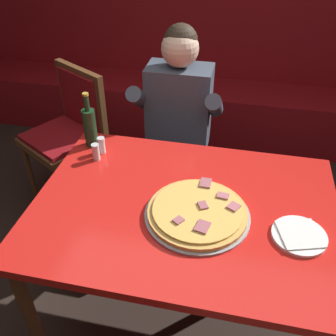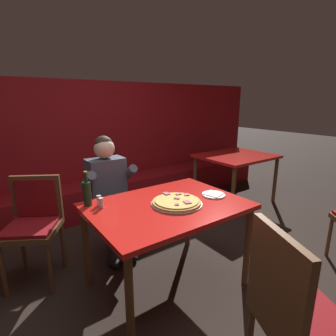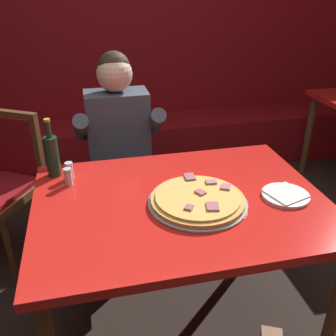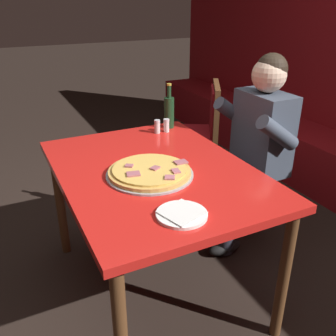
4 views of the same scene
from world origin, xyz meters
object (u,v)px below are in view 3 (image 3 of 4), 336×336
(pizza, at_px, (198,200))
(shaker_parmesan, at_px, (68,178))
(beer_bottle, at_px, (52,155))
(shaker_black_pepper, at_px, (70,171))
(main_dining_table, at_px, (180,214))
(diner_seated_blue_shirt, at_px, (121,149))
(plate_white_paper, at_px, (286,195))
(dining_chair_near_right, at_px, (1,176))

(pizza, height_order, shaker_parmesan, shaker_parmesan)
(beer_bottle, distance_m, shaker_black_pepper, 0.12)
(pizza, xyz_separation_m, beer_bottle, (-0.61, 0.41, 0.09))
(main_dining_table, xyz_separation_m, pizza, (0.06, -0.05, 0.10))
(main_dining_table, bearing_deg, diner_seated_blue_shirt, 103.61)
(pizza, bearing_deg, main_dining_table, 140.67)
(pizza, xyz_separation_m, shaker_black_pepper, (-0.54, 0.35, 0.02))
(beer_bottle, bearing_deg, shaker_parmesan, -59.81)
(diner_seated_blue_shirt, bearing_deg, plate_white_paper, -52.67)
(shaker_parmesan, bearing_deg, beer_bottle, 120.19)
(beer_bottle, bearing_deg, diner_seated_blue_shirt, 47.95)
(plate_white_paper, xyz_separation_m, beer_bottle, (-1.01, 0.44, 0.10))
(main_dining_table, distance_m, beer_bottle, 0.68)
(shaker_black_pepper, bearing_deg, beer_bottle, 143.07)
(plate_white_paper, relative_size, dining_chair_near_right, 0.22)
(main_dining_table, relative_size, shaker_parmesan, 14.88)
(pizza, bearing_deg, diner_seated_blue_shirt, 106.93)
(plate_white_paper, height_order, shaker_black_pepper, shaker_black_pepper)
(plate_white_paper, bearing_deg, dining_chair_near_right, 146.99)
(plate_white_paper, distance_m, dining_chair_near_right, 1.65)
(pizza, distance_m, diner_seated_blue_shirt, 0.85)
(shaker_parmesan, xyz_separation_m, dining_chair_near_right, (-0.43, 0.57, -0.24))
(main_dining_table, bearing_deg, plate_white_paper, -10.55)
(beer_bottle, bearing_deg, main_dining_table, -32.90)
(pizza, bearing_deg, shaker_parmesan, 152.02)
(shaker_parmesan, distance_m, dining_chair_near_right, 0.75)
(plate_white_paper, relative_size, diner_seated_blue_shirt, 0.16)
(plate_white_paper, xyz_separation_m, shaker_parmesan, (-0.94, 0.32, 0.03))
(main_dining_table, relative_size, pizza, 2.97)
(shaker_black_pepper, relative_size, diner_seated_blue_shirt, 0.07)
(plate_white_paper, bearing_deg, diner_seated_blue_shirt, 127.33)
(pizza, height_order, diner_seated_blue_shirt, diner_seated_blue_shirt)
(plate_white_paper, distance_m, shaker_parmesan, 1.00)
(main_dining_table, relative_size, diner_seated_blue_shirt, 1.00)
(plate_white_paper, bearing_deg, pizza, 175.10)
(main_dining_table, bearing_deg, shaker_black_pepper, 147.77)
(diner_seated_blue_shirt, bearing_deg, shaker_parmesan, -119.54)
(beer_bottle, distance_m, shaker_parmesan, 0.15)
(beer_bottle, bearing_deg, dining_chair_near_right, 128.70)
(diner_seated_blue_shirt, height_order, dining_chair_near_right, diner_seated_blue_shirt)
(plate_white_paper, height_order, diner_seated_blue_shirt, diner_seated_blue_shirt)
(shaker_parmesan, xyz_separation_m, shaker_black_pepper, (0.01, 0.06, 0.00))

